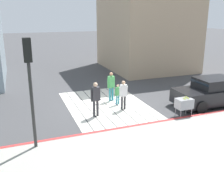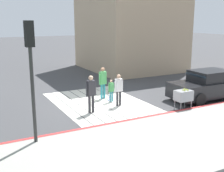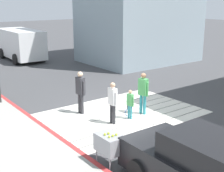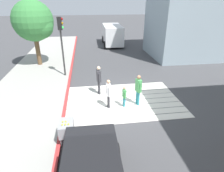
% 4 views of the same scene
% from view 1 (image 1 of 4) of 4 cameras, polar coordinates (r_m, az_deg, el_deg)
% --- Properties ---
extents(ground_plane, '(120.00, 120.00, 0.00)m').
position_cam_1_polar(ground_plane, '(14.53, -1.19, -4.34)').
color(ground_plane, '#424244').
extents(crosswalk_stripes, '(6.40, 4.35, 0.01)m').
position_cam_1_polar(crosswalk_stripes, '(14.53, -1.19, -4.32)').
color(crosswalk_stripes, silver).
rests_on(crosswalk_stripes, ground).
extents(sidewalk_west, '(4.80, 40.00, 0.12)m').
position_cam_1_polar(sidewalk_west, '(9.90, 10.16, -14.51)').
color(sidewalk_west, '#9E9B93').
rests_on(sidewalk_west, ground).
extents(curb_painted, '(0.16, 40.00, 0.13)m').
position_cam_1_polar(curb_painted, '(11.73, 4.24, -9.18)').
color(curb_painted, '#BC3333').
rests_on(curb_painted, ground).
extents(building_far_south, '(8.00, 7.04, 9.31)m').
position_cam_1_polar(building_far_south, '(24.24, 7.71, 14.91)').
color(building_far_south, tan).
rests_on(building_far_south, ground).
extents(car_parked_near_curb, '(2.05, 4.33, 1.57)m').
position_cam_1_polar(car_parked_near_curb, '(15.47, 21.40, -1.33)').
color(car_parked_near_curb, black).
rests_on(car_parked_near_curb, ground).
extents(traffic_light_corner, '(0.39, 0.28, 4.24)m').
position_cam_1_polar(traffic_light_corner, '(9.48, -18.01, 2.98)').
color(traffic_light_corner, '#2D2D2D').
rests_on(traffic_light_corner, ground).
extents(tennis_ball_cart, '(0.56, 0.80, 1.02)m').
position_cam_1_polar(tennis_ball_cart, '(13.27, 15.82, -3.77)').
color(tennis_ball_cart, '#99999E').
rests_on(tennis_ball_cart, ground).
extents(pedestrian_adult_lead, '(0.26, 0.52, 1.78)m').
position_cam_1_polar(pedestrian_adult_lead, '(12.72, -3.69, -2.43)').
color(pedestrian_adult_lead, '#333338').
rests_on(pedestrian_adult_lead, ground).
extents(pedestrian_adult_trailing, '(0.22, 0.48, 1.61)m').
position_cam_1_polar(pedestrian_adult_trailing, '(13.63, 2.57, -1.57)').
color(pedestrian_adult_trailing, '#333338').
rests_on(pedestrian_adult_trailing, ground).
extents(pedestrian_adult_side, '(0.29, 0.50, 1.73)m').
position_cam_1_polar(pedestrian_adult_side, '(15.01, -0.18, 0.38)').
color(pedestrian_adult_side, teal).
rests_on(pedestrian_adult_side, ground).
extents(pedestrian_child_with_racket, '(0.28, 0.38, 1.19)m').
position_cam_1_polar(pedestrian_child_with_racket, '(14.46, 1.26, -1.69)').
color(pedestrian_child_with_racket, teal).
rests_on(pedestrian_child_with_racket, ground).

